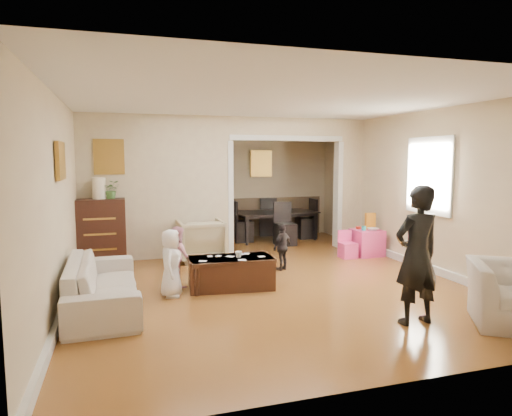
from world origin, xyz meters
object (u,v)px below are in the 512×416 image
object	(u,v)px
dresser	(101,232)
sofa	(103,284)
coffee_table	(231,273)
dining_table	(275,226)
child_toddler	(282,247)
coffee_cup	(239,254)
adult_person	(417,255)
cyan_cup	(364,228)
table_lamp	(99,188)
child_kneel_a	(171,263)
armchair_back	(201,240)
play_table	(367,242)
child_kneel_b	(178,256)

from	to	relation	value
dresser	sofa	bearing A→B (deg)	-87.51
coffee_table	dining_table	bearing A→B (deg)	61.38
child_toddler	coffee_cup	bearing A→B (deg)	6.06
adult_person	dresser	bearing A→B (deg)	-53.05
sofa	cyan_cup	xyz separation A→B (m)	(4.56, 1.66, 0.22)
table_lamp	child_kneel_a	world-z (taller)	table_lamp
dresser	child_toddler	distance (m)	3.12
armchair_back	child_kneel_a	bearing A→B (deg)	68.84
coffee_table	coffee_cup	xyz separation A→B (m)	(0.10, -0.05, 0.26)
armchair_back	table_lamp	world-z (taller)	table_lamp
child_toddler	child_kneel_a	bearing A→B (deg)	-8.69
coffee_table	play_table	xyz separation A→B (m)	(2.96, 1.33, 0.02)
play_table	child_toddler	xyz separation A→B (m)	(-1.91, -0.58, 0.14)
play_table	cyan_cup	xyz separation A→B (m)	(-0.10, -0.05, 0.28)
armchair_back	cyan_cup	distance (m)	3.02
sofa	dining_table	size ratio (longest dim) A/B	1.15
coffee_cup	adult_person	xyz separation A→B (m)	(1.54, -1.87, 0.29)
dining_table	child_toddler	xyz separation A→B (m)	(-0.78, -2.61, 0.07)
sofa	cyan_cup	bearing A→B (deg)	-71.26
adult_person	cyan_cup	bearing A→B (deg)	-115.28
armchair_back	dining_table	size ratio (longest dim) A/B	0.45
child_kneel_a	child_kneel_b	xyz separation A→B (m)	(0.15, 0.45, -0.02)
armchair_back	child_toddler	xyz separation A→B (m)	(1.16, -1.05, 0.01)
coffee_table	child_toddler	bearing A→B (deg)	35.54
child_kneel_a	child_toddler	bearing A→B (deg)	-48.69
coffee_cup	dining_table	bearing A→B (deg)	63.06
coffee_cup	child_kneel_b	xyz separation A→B (m)	(-0.80, 0.35, -0.05)
dresser	child_kneel_b	distance (m)	2.02
table_lamp	dining_table	size ratio (longest dim) A/B	0.20
dresser	child_toddler	xyz separation A→B (m)	(2.86, -1.24, -0.19)
cyan_cup	adult_person	size ratio (longest dim) A/B	0.05
dresser	adult_person	world-z (taller)	adult_person
dining_table	child_toddler	world-z (taller)	child_toddler
cyan_cup	child_kneel_a	world-z (taller)	child_kneel_a
play_table	sofa	bearing A→B (deg)	-159.89
child_kneel_a	child_kneel_b	size ratio (longest dim) A/B	1.04
dresser	coffee_cup	size ratio (longest dim) A/B	11.86
child_kneel_a	table_lamp	bearing A→B (deg)	40.06
cyan_cup	coffee_cup	bearing A→B (deg)	-154.24
table_lamp	coffee_table	world-z (taller)	table_lamp
play_table	child_kneel_b	xyz separation A→B (m)	(-3.66, -1.03, 0.19)
dining_table	child_toddler	distance (m)	2.73
armchair_back	adult_person	size ratio (longest dim) A/B	0.53
table_lamp	child_toddler	bearing A→B (deg)	-23.45
play_table	child_kneel_b	world-z (taller)	child_kneel_b
adult_person	play_table	bearing A→B (deg)	-116.51
table_lamp	dining_table	bearing A→B (deg)	20.64
armchair_back	adult_person	distance (m)	4.13
armchair_back	child_kneel_b	size ratio (longest dim) A/B	0.94
coffee_table	child_kneel_a	bearing A→B (deg)	-169.99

